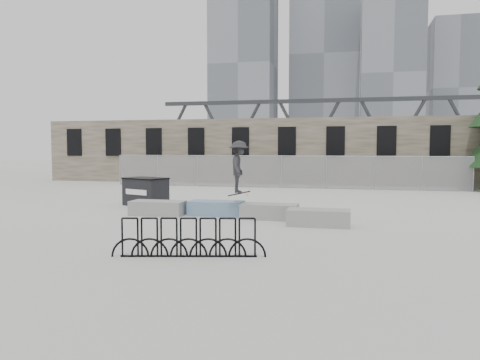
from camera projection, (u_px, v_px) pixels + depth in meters
name	position (u px, v px, depth m)	size (l,w,h in m)	color
ground	(232.00, 217.00, 17.01)	(120.00, 120.00, 0.00)	beige
stone_wall	(289.00, 151.00, 32.62)	(36.00, 2.58, 4.50)	brown
chainlink_fence	(281.00, 171.00, 29.07)	(22.06, 0.06, 2.02)	gray
planter_far_left	(158.00, 207.00, 17.40)	(2.00, 0.90, 0.54)	gray
planter_center_left	(216.00, 208.00, 17.34)	(2.00, 0.90, 0.54)	teal
planter_center_right	(269.00, 211.00, 16.47)	(2.00, 0.90, 0.54)	gray
planter_offset	(319.00, 217.00, 15.01)	(2.00, 0.90, 0.54)	gray
dumpster	(146.00, 191.00, 20.27)	(2.13, 1.73, 1.21)	black
bike_rack	(189.00, 238.00, 10.75)	(3.51, 0.84, 0.90)	black
skyline_towers	(328.00, 67.00, 106.87)	(58.00, 28.00, 48.00)	slate
truss_bridge	(392.00, 136.00, 67.83)	(70.00, 3.00, 9.80)	#2D3033
skateboarder	(239.00, 167.00, 16.50)	(0.87, 1.29, 1.97)	#28282A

